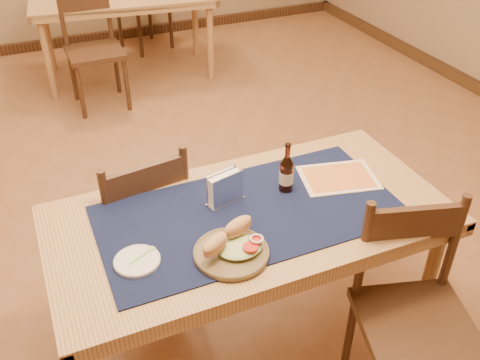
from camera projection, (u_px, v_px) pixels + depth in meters
name	position (u px, v px, depth m)	size (l,w,h in m)	color
main_table	(250.00, 229.00, 2.19)	(1.60, 0.80, 0.75)	tan
placemat	(250.00, 213.00, 2.14)	(1.20, 0.60, 0.01)	#0E1333
baseboard	(193.00, 229.00, 3.14)	(6.00, 7.00, 0.10)	#432C17
back_table	(123.00, 4.00, 4.72)	(1.65, 0.96, 0.75)	tan
chair_main_far	(140.00, 222.00, 2.53)	(0.47, 0.47, 0.91)	#432C17
chair_main_near	(414.00, 314.00, 2.06)	(0.53, 0.53, 0.92)	#432C17
chair_back_near	(93.00, 48.00, 4.34)	(0.44, 0.44, 0.94)	#432C17
chair_back_far	(145.00, 1.00, 5.37)	(0.56, 0.56, 0.95)	#432C17
sandwich_plate	(232.00, 247.00, 1.92)	(0.28, 0.28, 0.11)	brown
side_plate	(137.00, 261.00, 1.90)	(0.17, 0.17, 0.01)	silver
fork	(145.00, 254.00, 1.92)	(0.11, 0.06, 0.00)	#87BA66
beer_bottle	(286.00, 173.00, 2.22)	(0.06, 0.06, 0.22)	#4C200D
napkin_holder	(225.00, 188.00, 2.16)	(0.17, 0.09, 0.14)	silver
menu_card	(338.00, 177.00, 2.34)	(0.37, 0.30, 0.01)	beige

